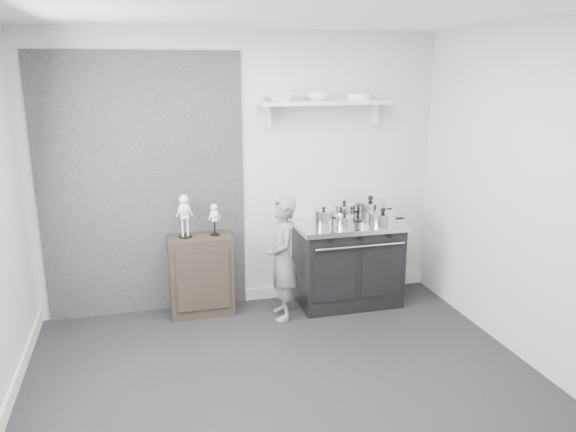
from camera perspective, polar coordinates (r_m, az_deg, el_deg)
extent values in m
plane|color=black|center=(4.39, 0.22, -17.55)|extent=(4.00, 4.00, 0.00)
cube|color=#BDBCBA|center=(5.55, -4.64, 4.45)|extent=(4.00, 0.02, 2.70)
cube|color=#BDBCBA|center=(2.26, 12.54, -11.99)|extent=(4.00, 0.02, 2.70)
cube|color=#BDBCBA|center=(4.75, 24.22, 1.38)|extent=(0.02, 3.60, 2.70)
cube|color=silver|center=(3.72, 0.26, 20.24)|extent=(4.00, 3.60, 0.02)
cube|color=black|center=(5.47, -14.43, 2.81)|extent=(1.90, 0.02, 2.50)
cube|color=silver|center=(6.15, 4.93, -7.04)|extent=(2.00, 0.03, 0.12)
cube|color=silver|center=(5.54, 3.79, 11.44)|extent=(1.30, 0.26, 0.04)
cube|color=silver|center=(5.47, -2.03, 10.15)|extent=(0.03, 0.12, 0.20)
cube|color=silver|center=(5.81, 8.77, 10.28)|extent=(0.03, 0.12, 0.20)
cube|color=black|center=(5.76, 6.04, -4.96)|extent=(1.01, 0.60, 0.80)
cube|color=silver|center=(5.63, 6.16, -0.87)|extent=(1.07, 0.64, 0.05)
cube|color=black|center=(5.41, 4.79, -6.04)|extent=(0.42, 0.02, 0.52)
cube|color=black|center=(5.59, 9.48, -5.53)|extent=(0.42, 0.02, 0.52)
cylinder|color=silver|center=(5.38, 7.39, -3.09)|extent=(0.90, 0.02, 0.02)
cylinder|color=black|center=(5.26, 4.31, -2.49)|extent=(0.04, 0.03, 0.04)
cylinder|color=black|center=(5.37, 7.36, -2.22)|extent=(0.04, 0.03, 0.04)
cylinder|color=black|center=(5.48, 10.28, -1.97)|extent=(0.04, 0.03, 0.04)
cube|color=black|center=(5.56, -8.83, -5.90)|extent=(0.60, 0.35, 0.79)
imported|color=slate|center=(5.33, -0.55, -4.34)|extent=(0.32, 0.46, 1.19)
cylinder|color=silver|center=(5.45, 3.64, -0.29)|extent=(0.19, 0.19, 0.15)
cylinder|color=silver|center=(5.43, 3.66, 0.54)|extent=(0.20, 0.20, 0.02)
sphere|color=black|center=(5.42, 3.66, 0.79)|extent=(0.03, 0.03, 0.03)
cylinder|color=black|center=(5.49, 4.98, -0.19)|extent=(0.10, 0.02, 0.02)
cylinder|color=silver|center=(5.69, 5.72, 0.34)|extent=(0.22, 0.22, 0.15)
cylinder|color=silver|center=(5.67, 5.74, 1.14)|extent=(0.23, 0.23, 0.02)
sphere|color=black|center=(5.66, 5.75, 1.41)|extent=(0.04, 0.04, 0.04)
cylinder|color=black|center=(5.74, 7.12, 0.44)|extent=(0.10, 0.02, 0.02)
cylinder|color=silver|center=(5.77, 8.33, 0.57)|extent=(0.30, 0.30, 0.17)
cylinder|color=silver|center=(5.75, 8.37, 1.46)|extent=(0.31, 0.31, 0.02)
sphere|color=black|center=(5.74, 8.38, 1.80)|extent=(0.05, 0.05, 0.05)
cylinder|color=black|center=(5.85, 10.03, 0.69)|extent=(0.10, 0.02, 0.02)
cylinder|color=silver|center=(5.55, 9.59, -0.37)|extent=(0.27, 0.27, 0.11)
cylinder|color=silver|center=(5.53, 9.61, 0.28)|extent=(0.28, 0.28, 0.01)
sphere|color=black|center=(5.52, 9.63, 0.59)|extent=(0.05, 0.05, 0.05)
cylinder|color=black|center=(5.62, 11.21, -0.24)|extent=(0.10, 0.02, 0.02)
cylinder|color=silver|center=(5.42, 5.75, -0.65)|extent=(0.18, 0.18, 0.10)
cylinder|color=silver|center=(5.41, 5.76, -0.04)|extent=(0.19, 0.19, 0.01)
sphere|color=black|center=(5.40, 5.77, 0.20)|extent=(0.03, 0.03, 0.03)
cylinder|color=black|center=(5.47, 7.02, -0.55)|extent=(0.10, 0.02, 0.02)
imported|color=white|center=(5.41, -0.78, 11.98)|extent=(0.29, 0.29, 0.07)
imported|color=white|center=(5.51, 3.04, 12.01)|extent=(0.23, 0.23, 0.07)
cylinder|color=white|center=(5.66, 7.17, 11.94)|extent=(0.25, 0.25, 0.06)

